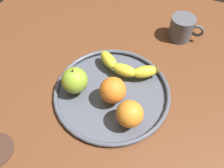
{
  "coord_description": "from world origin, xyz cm",
  "views": [
    {
      "loc": [
        15.13,
        -36.91,
        57.78
      ],
      "look_at": [
        0.0,
        0.0,
        4.8
      ],
      "focal_mm": 38.6,
      "sensor_mm": 36.0,
      "label": 1
    }
  ],
  "objects_px": {
    "apple": "(75,80)",
    "ambient_mug": "(182,28)",
    "banana": "(127,67)",
    "orange_back_right": "(130,114)",
    "fruit_bowl": "(112,92)",
    "orange_center": "(113,90)"
  },
  "relations": [
    {
      "from": "banana",
      "to": "fruit_bowl",
      "type": "bearing_deg",
      "value": -98.53
    },
    {
      "from": "orange_center",
      "to": "orange_back_right",
      "type": "relative_size",
      "value": 1.03
    },
    {
      "from": "banana",
      "to": "ambient_mug",
      "type": "xyz_separation_m",
      "value": [
        0.11,
        0.23,
        0.0
      ]
    },
    {
      "from": "ambient_mug",
      "to": "banana",
      "type": "bearing_deg",
      "value": -116.01
    },
    {
      "from": "banana",
      "to": "orange_back_right",
      "type": "xyz_separation_m",
      "value": [
        0.06,
        -0.16,
        0.02
      ]
    },
    {
      "from": "ambient_mug",
      "to": "orange_center",
      "type": "bearing_deg",
      "value": -108.91
    },
    {
      "from": "fruit_bowl",
      "to": "apple",
      "type": "bearing_deg",
      "value": -161.86
    },
    {
      "from": "ambient_mug",
      "to": "fruit_bowl",
      "type": "bearing_deg",
      "value": -112.01
    },
    {
      "from": "fruit_bowl",
      "to": "orange_back_right",
      "type": "xyz_separation_m",
      "value": [
        0.08,
        -0.07,
        0.04
      ]
    },
    {
      "from": "apple",
      "to": "orange_center",
      "type": "height_order",
      "value": "apple"
    },
    {
      "from": "fruit_bowl",
      "to": "orange_center",
      "type": "relative_size",
      "value": 4.63
    },
    {
      "from": "apple",
      "to": "orange_center",
      "type": "xyz_separation_m",
      "value": [
        0.11,
        0.01,
        -0.0
      ]
    },
    {
      "from": "orange_center",
      "to": "orange_back_right",
      "type": "distance_m",
      "value": 0.08
    },
    {
      "from": "apple",
      "to": "ambient_mug",
      "type": "height_order",
      "value": "apple"
    },
    {
      "from": "apple",
      "to": "orange_back_right",
      "type": "relative_size",
      "value": 1.17
    },
    {
      "from": "banana",
      "to": "orange_back_right",
      "type": "bearing_deg",
      "value": -66.71
    },
    {
      "from": "fruit_bowl",
      "to": "orange_back_right",
      "type": "bearing_deg",
      "value": -43.31
    },
    {
      "from": "fruit_bowl",
      "to": "apple",
      "type": "height_order",
      "value": "apple"
    },
    {
      "from": "orange_back_right",
      "to": "orange_center",
      "type": "bearing_deg",
      "value": 142.47
    },
    {
      "from": "fruit_bowl",
      "to": "banana",
      "type": "xyz_separation_m",
      "value": [
        0.01,
        0.08,
        0.03
      ]
    },
    {
      "from": "fruit_bowl",
      "to": "apple",
      "type": "relative_size",
      "value": 4.08
    },
    {
      "from": "orange_center",
      "to": "banana",
      "type": "bearing_deg",
      "value": 88.71
    }
  ]
}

